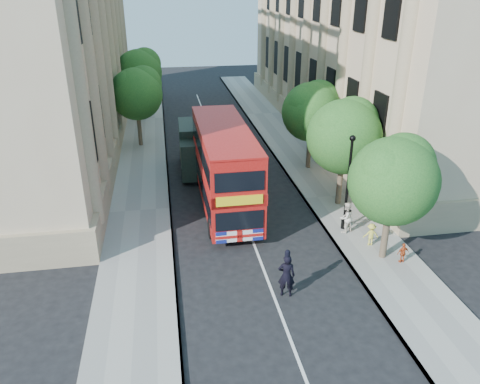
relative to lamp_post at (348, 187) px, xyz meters
name	(u,v)px	position (x,y,z in m)	size (l,w,h in m)	color
ground	(280,311)	(-5.00, -6.00, -2.51)	(120.00, 120.00, 0.00)	black
pavement_right	(331,197)	(0.75, 4.00, -2.45)	(3.50, 80.00, 0.12)	gray
pavement_left	(141,211)	(-10.75, 4.00, -2.45)	(3.50, 80.00, 0.12)	gray
building_right	(375,23)	(8.80, 18.00, 6.49)	(12.00, 38.00, 18.00)	tan
building_left	(24,28)	(-18.80, 18.00, 6.49)	(12.00, 38.00, 18.00)	tan
tree_right_near	(394,176)	(0.84, -2.97, 1.74)	(4.00, 4.00, 6.08)	#473828
tree_right_mid	(345,133)	(0.84, 3.03, 1.93)	(4.20, 4.20, 6.37)	#473828
tree_right_far	(312,109)	(0.84, 9.03, 1.80)	(4.00, 4.00, 6.15)	#473828
tree_left_far	(137,91)	(-10.96, 16.03, 1.93)	(4.00, 4.00, 6.30)	#473828
tree_left_back	(139,70)	(-10.96, 24.03, 2.20)	(4.20, 4.20, 6.65)	#473828
lamp_post	(348,187)	(0.00, 0.00, 0.00)	(0.32, 0.32, 5.16)	black
double_decker_bus	(224,165)	(-5.84, 3.97, 0.09)	(2.79, 10.21, 4.70)	#A50F0B
box_van	(197,150)	(-6.95, 9.75, -0.94)	(2.43, 5.68, 3.22)	black
police_constable	(286,276)	(-4.49, -5.00, -1.53)	(0.71, 0.47, 1.96)	black
woman_pedestrian	(346,218)	(-0.09, -0.40, -1.55)	(0.82, 0.64, 1.68)	white
child_a	(403,253)	(1.48, -3.62, -1.89)	(0.59, 0.24, 1.00)	#BF4C21
child_b	(371,234)	(0.67, -1.86, -1.81)	(0.75, 0.43, 1.16)	#D3CA48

